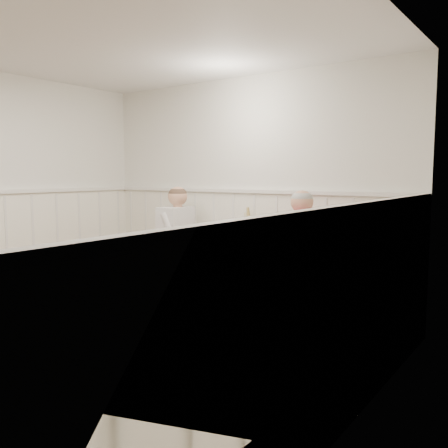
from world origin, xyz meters
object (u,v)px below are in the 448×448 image
chair_right (299,280)px  diner_cream (179,254)px  grass_vase (246,225)px  chair_left (179,267)px  man_in_pink (300,269)px  beer_bottle (223,233)px  dining_table (235,255)px

chair_right → diner_cream: 1.52m
chair_right → diner_cream: bearing=-177.8°
chair_right → diner_cream: diner_cream is taller
chair_right → grass_vase: bearing=161.2°
chair_left → man_in_pink: man_in_pink is taller
beer_bottle → man_in_pink: bearing=-11.3°
chair_right → man_in_pink: 0.11m
man_in_pink → beer_bottle: (-1.09, 0.22, 0.26)m
diner_cream → beer_bottle: size_ratio=6.73×
beer_bottle → grass_vase: size_ratio=0.50×
chair_left → dining_table: bearing=2.5°
diner_cream → grass_vase: bearing=25.6°
chair_left → beer_bottle: bearing=32.3°
grass_vase → diner_cream: bearing=-154.4°
dining_table → diner_cream: (-0.76, -0.03, -0.07)m
beer_bottle → diner_cream: bearing=-148.1°
chair_right → chair_left: 1.52m
chair_right → diner_cream: (-1.52, -0.06, 0.11)m
chair_right → chair_left: size_ratio=1.09×
dining_table → beer_bottle: size_ratio=4.51×
chair_left → grass_vase: 0.93m
dining_table → grass_vase: bearing=101.5°
man_in_pink → beer_bottle: 1.14m
dining_table → grass_vase: (-0.06, 0.31, 0.29)m
dining_table → diner_cream: size_ratio=0.67×
diner_cream → grass_vase: 0.86m
dining_table → man_in_pink: (0.76, 0.02, -0.07)m
dining_table → man_in_pink: man_in_pink is taller
chair_left → man_in_pink: (1.52, 0.06, 0.15)m
man_in_pink → grass_vase: bearing=161.0°
man_in_pink → diner_cream: diner_cream is taller
diner_cream → grass_vase: size_ratio=3.35×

